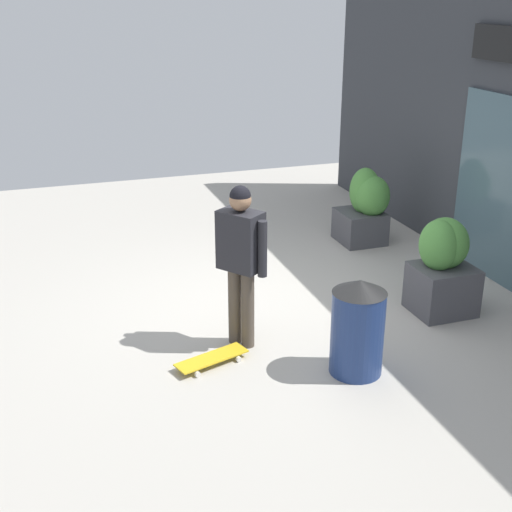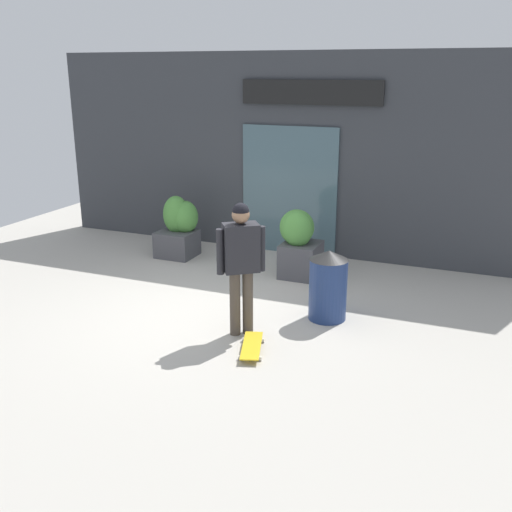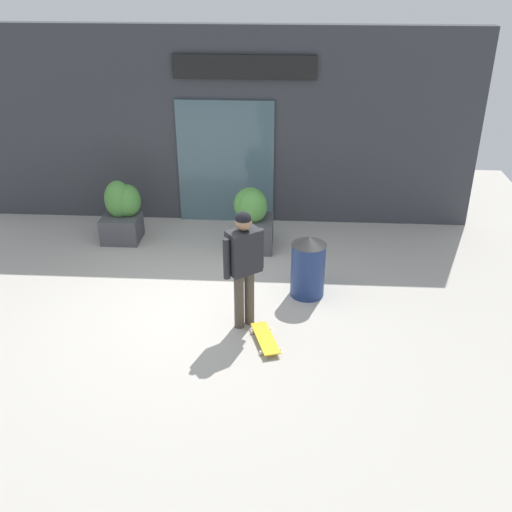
% 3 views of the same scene
% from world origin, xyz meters
% --- Properties ---
extents(ground_plane, '(12.00, 12.00, 0.00)m').
position_xyz_m(ground_plane, '(0.00, 0.00, 0.00)').
color(ground_plane, '#B2ADA3').
extents(skateboarder, '(0.49, 0.46, 1.65)m').
position_xyz_m(skateboarder, '(0.67, -0.54, 1.00)').
color(skateboarder, '#4C4238').
rests_on(skateboarder, ground_plane).
extents(skateboard, '(0.43, 0.76, 0.08)m').
position_xyz_m(skateboard, '(0.97, -0.93, 0.06)').
color(skateboard, gold).
rests_on(skateboard, ground_plane).
extents(planter_box_left, '(0.65, 0.64, 1.05)m').
position_xyz_m(planter_box_left, '(-1.61, 1.99, 0.51)').
color(planter_box_left, '#47474C').
rests_on(planter_box_left, ground_plane).
extents(planter_box_right, '(0.65, 0.64, 1.06)m').
position_xyz_m(planter_box_right, '(0.63, 1.76, 0.56)').
color(planter_box_right, '#47474C').
rests_on(planter_box_right, ground_plane).
extents(trash_bin, '(0.50, 0.50, 0.93)m').
position_xyz_m(trash_bin, '(1.52, 0.31, 0.47)').
color(trash_bin, navy).
rests_on(trash_bin, ground_plane).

